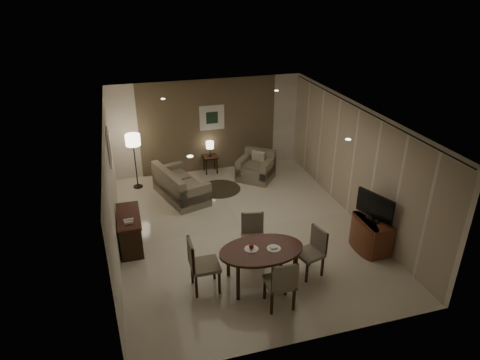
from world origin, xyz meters
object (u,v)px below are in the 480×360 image
object	(u,v)px
armchair	(256,166)
floor_lamp	(135,161)
console_desk	(130,231)
side_table	(210,164)
chair_far	(253,239)
chair_right	(309,253)
sofa	(181,183)
chair_near	(280,282)
tv_cabinet	(371,234)
chair_left	(205,265)
dining_table	(261,266)

from	to	relation	value
armchair	floor_lamp	distance (m)	3.32
console_desk	side_table	world-z (taller)	console_desk
chair_far	chair_right	size ratio (longest dim) A/B	1.02
console_desk	sofa	world-z (taller)	sofa
chair_near	chair_far	world-z (taller)	chair_near
floor_lamp	console_desk	bearing A→B (deg)	-96.44
side_table	armchair	bearing A→B (deg)	-36.18
tv_cabinet	chair_far	xyz separation A→B (m)	(-2.52, 0.31, 0.14)
sofa	chair_left	bearing A→B (deg)	160.55
console_desk	chair_left	bearing A→B (deg)	-55.10
side_table	floor_lamp	bearing A→B (deg)	-169.24
tv_cabinet	chair_near	distance (m)	2.71
chair_near	chair_right	world-z (taller)	chair_near
chair_far	floor_lamp	distance (m)	4.53
chair_far	side_table	distance (m)	4.45
chair_near	chair_far	size ratio (longest dim) A/B	1.03
chair_left	floor_lamp	bearing A→B (deg)	11.21
chair_left	sofa	distance (m)	3.73
chair_near	side_table	size ratio (longest dim) A/B	1.96
chair_left	armchair	world-z (taller)	chair_left
chair_near	side_table	world-z (taller)	chair_near
tv_cabinet	sofa	size ratio (longest dim) A/B	0.52
tv_cabinet	sofa	xyz separation A→B (m)	(-3.50, 3.43, 0.06)
chair_near	chair_far	bearing A→B (deg)	-87.12
dining_table	chair_near	distance (m)	0.69
dining_table	floor_lamp	xyz separation A→B (m)	(-1.98, 4.76, 0.39)
chair_left	side_table	world-z (taller)	chair_left
tv_cabinet	chair_left	xyz separation A→B (m)	(-3.64, -0.30, 0.18)
chair_right	armchair	bearing A→B (deg)	160.68
dining_table	floor_lamp	world-z (taller)	floor_lamp
chair_far	chair_left	size ratio (longest dim) A/B	0.92
console_desk	sofa	xyz separation A→B (m)	(1.39, 1.93, 0.03)
chair_near	console_desk	bearing A→B (deg)	-45.50
chair_left	armchair	bearing A→B (deg)	-29.14
armchair	chair_left	bearing A→B (deg)	-79.21
chair_near	chair_far	xyz separation A→B (m)	(-0.03, 1.40, -0.01)
console_desk	tv_cabinet	size ratio (longest dim) A/B	1.33
tv_cabinet	chair_far	bearing A→B (deg)	172.95
console_desk	chair_right	xyz separation A→B (m)	(3.26, -1.93, 0.10)
chair_near	side_table	xyz separation A→B (m)	(0.05, 5.83, -0.25)
chair_near	tv_cabinet	bearing A→B (deg)	-154.88
tv_cabinet	armchair	distance (m)	4.13
console_desk	sofa	distance (m)	2.37
dining_table	chair_near	size ratio (longest dim) A/B	1.58
dining_table	sofa	bearing A→B (deg)	103.33
console_desk	dining_table	xyz separation A→B (m)	(2.30, -1.91, -0.00)
chair_far	floor_lamp	xyz separation A→B (m)	(-2.05, 4.03, 0.28)
armchair	chair_far	bearing A→B (deg)	-68.86
dining_table	chair_far	distance (m)	0.74
chair_far	sofa	size ratio (longest dim) A/B	0.56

